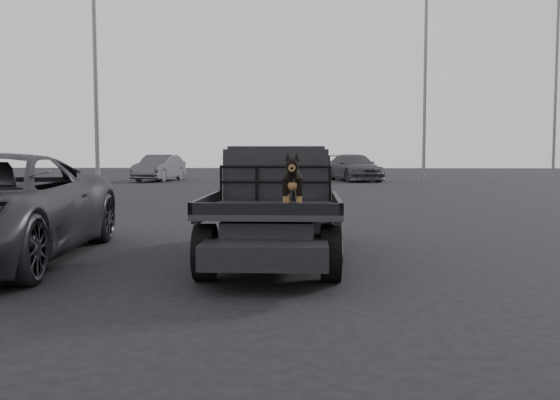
{
  "coord_description": "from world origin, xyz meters",
  "views": [
    {
      "loc": [
        1.13,
        -7.83,
        1.7
      ],
      "look_at": [
        0.79,
        -0.36,
        1.13
      ],
      "focal_mm": 40.0,
      "sensor_mm": 36.0,
      "label": 1
    }
  ],
  "objects_px": {
    "flatbed_ute": "(275,230)",
    "floodlight_far": "(557,50)",
    "dog": "(293,184)",
    "floodlight_mid": "(426,38)",
    "floodlight_near": "(94,2)",
    "distant_car_b": "(354,168)",
    "distant_car_a": "(159,168)"
  },
  "relations": [
    {
      "from": "distant_car_a",
      "to": "floodlight_far",
      "type": "xyz_separation_m",
      "value": [
        24.52,
        4.08,
        7.37
      ]
    },
    {
      "from": "dog",
      "to": "floodlight_far",
      "type": "xyz_separation_m",
      "value": [
        15.88,
        32.69,
        6.86
      ]
    },
    {
      "from": "distant_car_a",
      "to": "distant_car_b",
      "type": "height_order",
      "value": "distant_car_b"
    },
    {
      "from": "dog",
      "to": "distant_car_b",
      "type": "relative_size",
      "value": 0.14
    },
    {
      "from": "distant_car_b",
      "to": "floodlight_far",
      "type": "relative_size",
      "value": 0.36
    },
    {
      "from": "distant_car_a",
      "to": "floodlight_mid",
      "type": "relative_size",
      "value": 0.32
    },
    {
      "from": "flatbed_ute",
      "to": "distant_car_a",
      "type": "height_order",
      "value": "distant_car_a"
    },
    {
      "from": "flatbed_ute",
      "to": "floodlight_far",
      "type": "distance_m",
      "value": 35.71
    },
    {
      "from": "floodlight_near",
      "to": "floodlight_mid",
      "type": "xyz_separation_m",
      "value": [
        15.21,
        9.71,
        0.15
      ]
    },
    {
      "from": "flatbed_ute",
      "to": "floodlight_near",
      "type": "xyz_separation_m",
      "value": [
        -8.22,
        15.72,
        7.36
      ]
    },
    {
      "from": "flatbed_ute",
      "to": "dog",
      "type": "bearing_deg",
      "value": -79.6
    },
    {
      "from": "dog",
      "to": "floodlight_near",
      "type": "height_order",
      "value": "floodlight_near"
    },
    {
      "from": "distant_car_b",
      "to": "distant_car_a",
      "type": "bearing_deg",
      "value": 167.86
    },
    {
      "from": "floodlight_near",
      "to": "floodlight_far",
      "type": "xyz_separation_m",
      "value": [
        24.44,
        15.15,
        0.33
      ]
    },
    {
      "from": "dog",
      "to": "floodlight_mid",
      "type": "height_order",
      "value": "floodlight_mid"
    },
    {
      "from": "distant_car_a",
      "to": "floodlight_near",
      "type": "distance_m",
      "value": 13.12
    },
    {
      "from": "floodlight_near",
      "to": "floodlight_far",
      "type": "relative_size",
      "value": 0.96
    },
    {
      "from": "floodlight_mid",
      "to": "distant_car_a",
      "type": "bearing_deg",
      "value": 174.89
    },
    {
      "from": "floodlight_near",
      "to": "floodlight_far",
      "type": "distance_m",
      "value": 28.76
    },
    {
      "from": "floodlight_near",
      "to": "floodlight_mid",
      "type": "relative_size",
      "value": 0.98
    },
    {
      "from": "dog",
      "to": "distant_car_b",
      "type": "height_order",
      "value": "dog"
    },
    {
      "from": "dog",
      "to": "distant_car_a",
      "type": "bearing_deg",
      "value": 106.79
    },
    {
      "from": "flatbed_ute",
      "to": "floodlight_near",
      "type": "bearing_deg",
      "value": 117.6
    },
    {
      "from": "flatbed_ute",
      "to": "floodlight_near",
      "type": "relative_size",
      "value": 0.37
    },
    {
      "from": "floodlight_far",
      "to": "floodlight_near",
      "type": "bearing_deg",
      "value": -148.19
    },
    {
      "from": "floodlight_far",
      "to": "distant_car_a",
      "type": "bearing_deg",
      "value": -170.55
    },
    {
      "from": "floodlight_near",
      "to": "distant_car_b",
      "type": "bearing_deg",
      "value": 46.02
    },
    {
      "from": "distant_car_a",
      "to": "floodlight_near",
      "type": "bearing_deg",
      "value": -81.48
    },
    {
      "from": "flatbed_ute",
      "to": "floodlight_mid",
      "type": "height_order",
      "value": "floodlight_mid"
    },
    {
      "from": "dog",
      "to": "floodlight_mid",
      "type": "bearing_deg",
      "value": 76.27
    },
    {
      "from": "floodlight_mid",
      "to": "dog",
      "type": "bearing_deg",
      "value": -103.73
    },
    {
      "from": "flatbed_ute",
      "to": "dog",
      "type": "distance_m",
      "value": 2.02
    }
  ]
}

